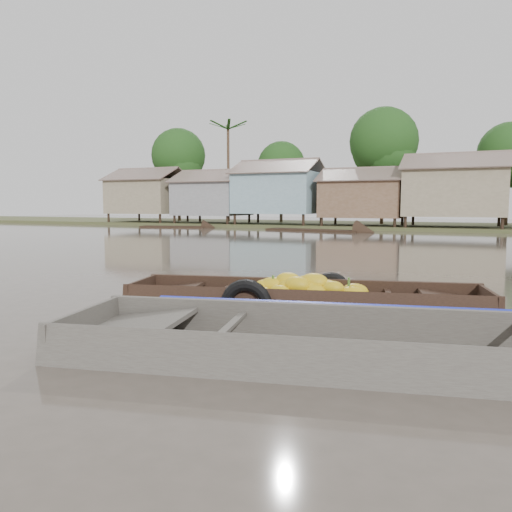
% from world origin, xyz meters
% --- Properties ---
extents(ground, '(120.00, 120.00, 0.00)m').
position_xyz_m(ground, '(0.00, 0.00, 0.00)').
color(ground, '#4D453B').
rests_on(ground, ground).
extents(riverbank, '(120.00, 12.47, 10.22)m').
position_xyz_m(riverbank, '(3.03, 31.86, 3.07)').
color(riverbank, '#384723').
rests_on(riverbank, ground).
extents(banana_boat, '(6.44, 2.82, 0.90)m').
position_xyz_m(banana_boat, '(0.95, 0.46, 0.20)').
color(banana_boat, black).
rests_on(banana_boat, ground).
extents(viewer_boat, '(7.91, 3.52, 0.62)m').
position_xyz_m(viewer_boat, '(2.74, -1.96, 0.06)').
color(viewer_boat, '#443F3A').
rests_on(viewer_boat, ground).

